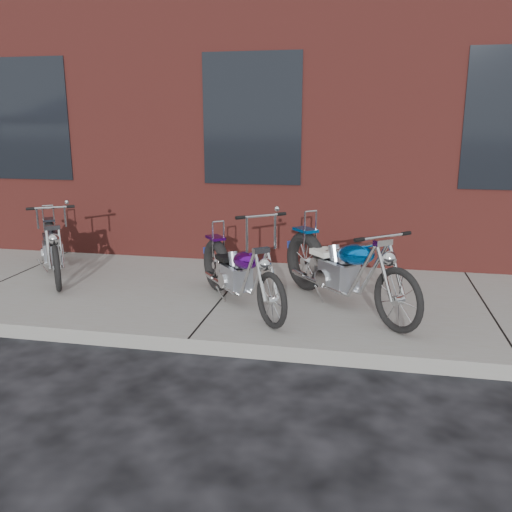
# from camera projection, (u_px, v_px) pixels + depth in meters

# --- Properties ---
(ground) EXTENTS (120.00, 120.00, 0.00)m
(ground) POSITION_uv_depth(u_px,v_px,m) (189.00, 353.00, 5.22)
(ground) COLOR black
(ground) RESTS_ON ground
(sidewalk) EXTENTS (22.00, 3.00, 0.15)m
(sidewalk) POSITION_uv_depth(u_px,v_px,m) (227.00, 298.00, 6.63)
(sidewalk) COLOR gray
(sidewalk) RESTS_ON ground
(building_brick) EXTENTS (22.00, 10.00, 8.00)m
(building_brick) POSITION_uv_depth(u_px,v_px,m) (299.00, 35.00, 11.86)
(building_brick) COLOR maroon
(building_brick) RESTS_ON ground
(chopper_purple) EXTENTS (1.32, 1.63, 1.13)m
(chopper_purple) POSITION_uv_depth(u_px,v_px,m) (239.00, 275.00, 6.04)
(chopper_purple) COLOR black
(chopper_purple) RESTS_ON sidewalk
(chopper_blue) EXTENTS (1.57, 1.80, 0.99)m
(chopper_blue) POSITION_uv_depth(u_px,v_px,m) (343.00, 271.00, 5.99)
(chopper_blue) COLOR black
(chopper_blue) RESTS_ON sidewalk
(chopper_third) EXTENTS (1.21, 1.71, 1.02)m
(chopper_third) POSITION_uv_depth(u_px,v_px,m) (53.00, 249.00, 7.23)
(chopper_third) COLOR black
(chopper_third) RESTS_ON sidewalk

